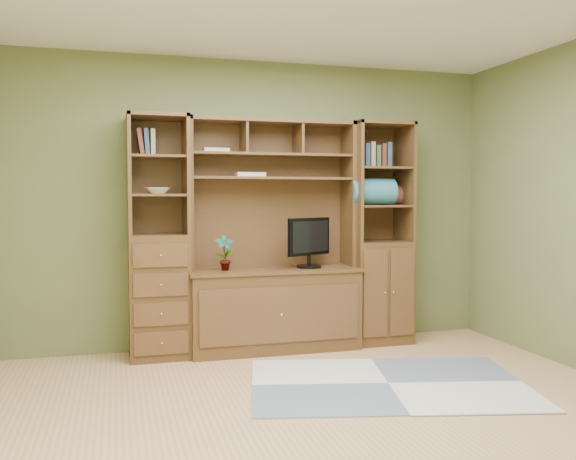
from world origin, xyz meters
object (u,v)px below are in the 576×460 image
object	(u,v)px
right_tower	(379,233)
monitor	(309,233)
left_tower	(159,237)
center_hutch	(274,235)

from	to	relation	value
right_tower	monitor	xyz separation A→B (m)	(-0.71, -0.07, 0.01)
left_tower	right_tower	world-z (taller)	same
center_hutch	left_tower	xyz separation A→B (m)	(-1.00, 0.04, 0.00)
center_hutch	monitor	bearing A→B (deg)	-6.34
center_hutch	right_tower	size ratio (longest dim) A/B	1.00
left_tower	monitor	world-z (taller)	left_tower
center_hutch	left_tower	distance (m)	1.00
right_tower	monitor	bearing A→B (deg)	-173.97
right_tower	monitor	distance (m)	0.71
center_hutch	monitor	distance (m)	0.32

